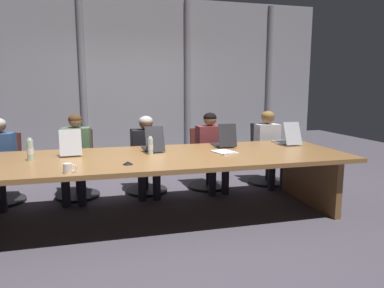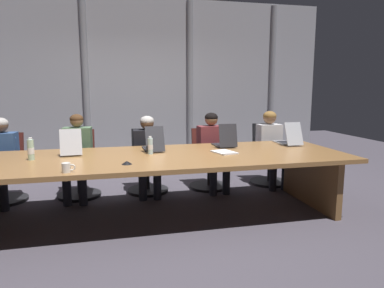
{
  "view_description": "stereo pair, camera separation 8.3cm",
  "coord_description": "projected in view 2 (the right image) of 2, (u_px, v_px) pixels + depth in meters",
  "views": [
    {
      "loc": [
        -0.62,
        -4.0,
        1.54
      ],
      "look_at": [
        0.46,
        0.14,
        0.84
      ],
      "focal_mm": 32.96,
      "sensor_mm": 36.0,
      "label": 1
    },
    {
      "loc": [
        -0.54,
        -4.02,
        1.54
      ],
      "look_at": [
        0.46,
        0.14,
        0.84
      ],
      "focal_mm": 32.96,
      "sensor_mm": 36.0,
      "label": 2
    }
  ],
  "objects": [
    {
      "name": "ground_plane",
      "position": [
        157.0,
        216.0,
        4.23
      ],
      "size": [
        14.03,
        14.03,
        0.0
      ],
      "primitive_type": "plane",
      "color": "#47424C"
    },
    {
      "name": "conference_table",
      "position": [
        156.0,
        167.0,
        4.13
      ],
      "size": [
        4.56,
        1.49,
        0.74
      ],
      "color": "olive",
      "rests_on": "ground_plane"
    },
    {
      "name": "curtain_backdrop",
      "position": [
        137.0,
        87.0,
        6.33
      ],
      "size": [
        7.02,
        0.17,
        3.08
      ],
      "color": "#9999A0",
      "rests_on": "ground_plane"
    },
    {
      "name": "laptop_left_mid",
      "position": [
        71.0,
        149.0,
        4.22
      ],
      "size": [
        0.28,
        0.46,
        0.31
      ],
      "rotation": [
        0.0,
        0.0,
        1.66
      ],
      "color": "#BCBCC1",
      "rests_on": "conference_table"
    },
    {
      "name": "laptop_center",
      "position": [
        153.0,
        145.0,
        4.47
      ],
      "size": [
        0.24,
        0.48,
        0.32
      ],
      "rotation": [
        0.0,
        0.0,
        1.6
      ],
      "color": "#2D2D33",
      "rests_on": "conference_table"
    },
    {
      "name": "laptop_right_mid",
      "position": [
        225.0,
        142.0,
        4.73
      ],
      "size": [
        0.25,
        0.39,
        0.32
      ],
      "rotation": [
        0.0,
        0.0,
        1.58
      ],
      "color": "#2D2D33",
      "rests_on": "conference_table"
    },
    {
      "name": "laptop_right_end",
      "position": [
        288.0,
        140.0,
        4.93
      ],
      "size": [
        0.24,
        0.48,
        0.32
      ],
      "rotation": [
        0.0,
        0.0,
        1.55
      ],
      "color": "#A8ADB7",
      "rests_on": "conference_table"
    },
    {
      "name": "office_chair_left_end",
      "position": [
        4.0,
        176.0,
        4.78
      ],
      "size": [
        0.6,
        0.6,
        0.91
      ],
      "rotation": [
        0.0,
        0.0,
        -1.7
      ],
      "color": "#511E19",
      "rests_on": "ground_plane"
    },
    {
      "name": "office_chair_left_mid",
      "position": [
        79.0,
        172.0,
        5.01
      ],
      "size": [
        0.6,
        0.6,
        0.93
      ],
      "rotation": [
        0.0,
        0.0,
        -1.62
      ],
      "color": "#511E19",
      "rests_on": "ground_plane"
    },
    {
      "name": "office_chair_center",
      "position": [
        147.0,
        168.0,
        5.23
      ],
      "size": [
        0.6,
        0.6,
        0.92
      ],
      "rotation": [
        0.0,
        0.0,
        -1.61
      ],
      "color": "black",
      "rests_on": "ground_plane"
    },
    {
      "name": "office_chair_right_mid",
      "position": [
        208.0,
        165.0,
        5.45
      ],
      "size": [
        0.6,
        0.6,
        0.9
      ],
      "rotation": [
        0.0,
        0.0,
        -1.59
      ],
      "color": "#511E19",
      "rests_on": "ground_plane"
    },
    {
      "name": "office_chair_right_end",
      "position": [
        268.0,
        161.0,
        5.69
      ],
      "size": [
        0.6,
        0.61,
        0.95
      ],
      "rotation": [
        0.0,
        0.0,
        -1.7
      ],
      "color": "black",
      "rests_on": "ground_plane"
    },
    {
      "name": "person_left_end",
      "position": [
        0.0,
        156.0,
        4.59
      ],
      "size": [
        0.4,
        0.56,
        1.14
      ],
      "rotation": [
        0.0,
        0.0,
        -1.64
      ],
      "color": "#335184",
      "rests_on": "ground_plane"
    },
    {
      "name": "person_left_mid",
      "position": [
        77.0,
        152.0,
        4.81
      ],
      "size": [
        0.42,
        0.57,
        1.17
      ],
      "rotation": [
        0.0,
        0.0,
        -1.67
      ],
      "color": "#4C6B4C",
      "rests_on": "ground_plane"
    },
    {
      "name": "person_center",
      "position": [
        148.0,
        150.0,
        5.04
      ],
      "size": [
        0.43,
        0.56,
        1.13
      ],
      "rotation": [
        0.0,
        0.0,
        -1.62
      ],
      "color": "black",
      "rests_on": "ground_plane"
    },
    {
      "name": "person_right_mid",
      "position": [
        213.0,
        146.0,
        5.26
      ],
      "size": [
        0.43,
        0.56,
        1.16
      ],
      "rotation": [
        0.0,
        0.0,
        -1.51
      ],
      "color": "brown",
      "rests_on": "ground_plane"
    },
    {
      "name": "person_right_end",
      "position": [
        271.0,
        144.0,
        5.48
      ],
      "size": [
        0.37,
        0.55,
        1.17
      ],
      "rotation": [
        0.0,
        0.0,
        -1.57
      ],
      "color": "silver",
      "rests_on": "ground_plane"
    },
    {
      "name": "water_bottle_primary",
      "position": [
        31.0,
        150.0,
        3.86
      ],
      "size": [
        0.07,
        0.07,
        0.25
      ],
      "color": "#ADD1B2",
      "rests_on": "conference_table"
    },
    {
      "name": "water_bottle_secondary",
      "position": [
        150.0,
        146.0,
        4.2
      ],
      "size": [
        0.06,
        0.06,
        0.22
      ],
      "color": "silver",
      "rests_on": "conference_table"
    },
    {
      "name": "coffee_mug_near",
      "position": [
        67.0,
        168.0,
        3.3
      ],
      "size": [
        0.13,
        0.08,
        0.09
      ],
      "color": "white",
      "rests_on": "conference_table"
    },
    {
      "name": "conference_mic_left_side",
      "position": [
        127.0,
        163.0,
        3.66
      ],
      "size": [
        0.11,
        0.11,
        0.03
      ],
      "primitive_type": "cone",
      "color": "black",
      "rests_on": "conference_table"
    },
    {
      "name": "spiral_notepad",
      "position": [
        224.0,
        152.0,
        4.29
      ],
      "size": [
        0.29,
        0.35,
        0.03
      ],
      "rotation": [
        0.0,
        0.0,
        0.27
      ],
      "color": "silver",
      "rests_on": "conference_table"
    }
  ]
}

